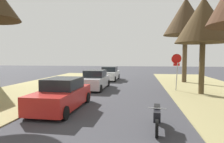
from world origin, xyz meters
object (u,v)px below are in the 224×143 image
object	(u,v)px
parked_sedan_white	(110,74)
parked_motorcycle	(157,116)
stop_sign_far	(176,64)
parked_sedan_silver	(95,80)
street_tree_right_mid_b	(203,20)
street_tree_right_far	(186,17)
parked_sedan_red	(62,95)

from	to	relation	value
parked_sedan_white	parked_motorcycle	size ratio (longest dim) A/B	2.16
stop_sign_far	parked_sedan_white	world-z (taller)	stop_sign_far
parked_sedan_silver	parked_sedan_white	world-z (taller)	same
street_tree_right_mid_b	stop_sign_far	bearing A→B (deg)	141.27
parked_sedan_white	street_tree_right_far	bearing A→B (deg)	-8.27
street_tree_right_far	parked_sedan_silver	distance (m)	11.80
street_tree_right_mid_b	parked_sedan_red	world-z (taller)	street_tree_right_mid_b
stop_sign_far	parked_motorcycle	xyz separation A→B (m)	(-2.16, -8.72, -1.66)
parked_motorcycle	parked_sedan_white	bearing A→B (deg)	105.39
parked_sedan_white	parked_motorcycle	bearing A→B (deg)	-74.61
stop_sign_far	street_tree_right_far	bearing A→B (deg)	72.47
parked_sedan_red	parked_sedan_silver	size ratio (longest dim) A/B	1.00
parked_sedan_red	parked_sedan_white	bearing A→B (deg)	88.69
street_tree_right_far	parked_sedan_red	bearing A→B (deg)	-125.09
street_tree_right_mid_b	parked_sedan_red	xyz separation A→B (m)	(-8.29, -5.26, -4.52)
parked_sedan_red	parked_sedan_white	size ratio (longest dim) A/B	1.00
parked_sedan_red	parked_sedan_silver	bearing A→B (deg)	89.02
parked_sedan_silver	parked_sedan_white	bearing A→B (deg)	88.37
parked_motorcycle	stop_sign_far	bearing A→B (deg)	76.10
parked_sedan_red	parked_motorcycle	xyz separation A→B (m)	(4.60, -2.23, -0.24)
street_tree_right_far	parked_sedan_white	bearing A→B (deg)	171.73
stop_sign_far	parked_sedan_white	bearing A→B (deg)	133.13
stop_sign_far	parked_motorcycle	size ratio (longest dim) A/B	1.42
street_tree_right_far	parked_sedan_red	size ratio (longest dim) A/B	2.00
street_tree_right_far	parked_motorcycle	size ratio (longest dim) A/B	4.31
parked_sedan_silver	parked_motorcycle	xyz separation A→B (m)	(4.48, -8.92, -0.24)
stop_sign_far	parked_motorcycle	distance (m)	9.13
parked_sedan_red	parked_motorcycle	size ratio (longest dim) A/B	2.16
street_tree_right_mid_b	parked_sedan_silver	xyz separation A→B (m)	(-8.17, 1.43, -4.52)
stop_sign_far	parked_sedan_silver	size ratio (longest dim) A/B	0.66
street_tree_right_mid_b	parked_sedan_silver	size ratio (longest dim) A/B	1.55
street_tree_right_far	parked_motorcycle	distance (m)	16.25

